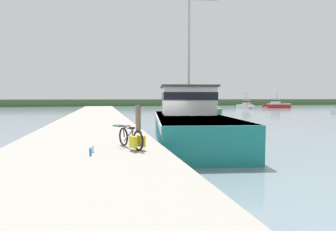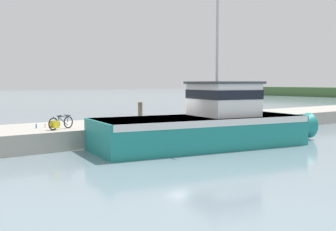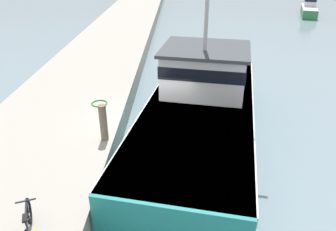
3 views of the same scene
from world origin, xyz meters
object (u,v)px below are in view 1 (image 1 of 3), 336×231
Objects in this scene: boat_orange_near at (214,109)px; mooring_post at (138,118)px; boat_green_anchored at (277,104)px; boat_white_moored at (246,105)px; fishing_boat_main at (190,121)px; water_bottle_on_curb at (90,152)px; water_bottle_by_bike at (93,149)px; bicycle_touring at (133,139)px.

mooring_post is (-16.43, -27.72, 0.87)m from boat_orange_near.
boat_green_anchored reaches higher than mooring_post.
boat_orange_near is (-25.67, -18.41, -0.22)m from boat_green_anchored.
boat_green_anchored reaches higher than boat_orange_near.
fishing_boat_main is at bearing 48.26° from boat_white_moored.
fishing_boat_main is at bearing -101.01° from boat_orange_near.
boat_white_moored is 25.16× the size of water_bottle_on_curb.
fishing_boat_main is at bearing 51.21° from water_bottle_by_bike.
mooring_post is (0.75, 4.30, 0.31)m from bicycle_touring.
boat_white_moored is 59.02m from bicycle_touring.
boat_green_anchored is 62.46m from mooring_post.
boat_orange_near is at bearing 40.51° from bicycle_touring.
boat_green_anchored is 34.50× the size of water_bottle_by_bike.
boat_orange_near is 4.04× the size of bicycle_touring.
bicycle_touring is at bearing 161.99° from boat_green_anchored.
boat_orange_near reaches higher than mooring_post.
boat_green_anchored is at bearing 49.20° from water_bottle_on_curb.
water_bottle_by_bike is at bearing -118.53° from fishing_boat_main.
boat_green_anchored reaches higher than boat_white_moored.
boat_orange_near is 32.24m from mooring_post.
fishing_boat_main reaches higher than mooring_post.
boat_green_anchored is at bearing 47.61° from mooring_post.
water_bottle_on_curb is (-1.25, -0.67, -0.21)m from bicycle_touring.
boat_white_moored is (28.97, 42.63, -0.39)m from fishing_boat_main.
bicycle_touring is at bearing 10.27° from water_bottle_by_bike.
mooring_post reaches higher than water_bottle_on_curb.
fishing_boat_main reaches higher than bicycle_touring.
boat_orange_near is (13.15, 25.72, -0.47)m from fishing_boat_main.
boat_white_moored is at bearing 55.16° from water_bottle_by_bike.
water_bottle_on_curb reaches higher than water_bottle_by_bike.
boat_white_moored is 60.28m from water_bottle_on_curb.
boat_green_anchored is 67.13m from water_bottle_by_bike.
boat_orange_near is 1.17× the size of boat_white_moored.
bicycle_touring is at bearing -102.15° from boat_orange_near.
bicycle_touring is (-33.01, -48.93, 0.48)m from boat_white_moored.
bicycle_touring is at bearing -112.39° from fishing_boat_main.
boat_white_moored is at bearing 62.98° from boat_orange_near.
fishing_boat_main is at bearing 161.02° from boat_green_anchored.
water_bottle_on_curb is 0.45m from water_bottle_by_bike.
boat_orange_near is at bearing 73.17° from fishing_boat_main.
fishing_boat_main is 28.89m from boat_orange_near.
bicycle_touring is (-17.19, -32.02, 0.56)m from boat_orange_near.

